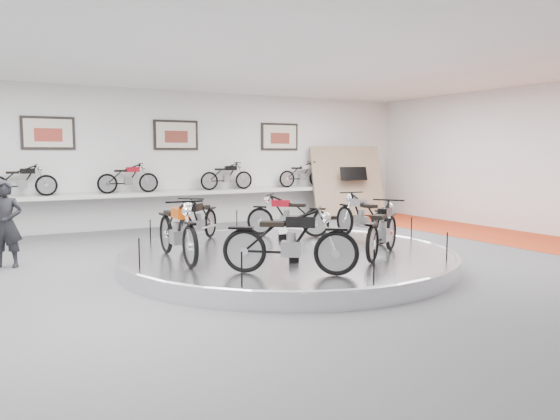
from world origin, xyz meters
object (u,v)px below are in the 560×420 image
display_platform (288,258)px  bike_c (199,219)px  shelf (180,193)px  bike_b (287,215)px  bike_f (382,229)px  visitor (6,224)px  bike_e (290,241)px  bike_d (177,230)px  bike_a (362,216)px

display_platform → bike_c: bike_c is taller
bike_c → display_platform: bearing=76.5°
display_platform → shelf: shelf is taller
bike_b → bike_f: bike_f is taller
bike_f → visitor: 7.08m
visitor → bike_e: bearing=-26.5°
bike_b → visitor: visitor is taller
display_platform → bike_b: (0.91, 1.60, 0.63)m
bike_f → visitor: bearing=110.8°
bike_c → bike_e: bearing=45.3°
shelf → bike_d: bike_d is taller
shelf → bike_b: bike_b is taller
bike_b → visitor: bearing=34.9°
visitor → display_platform: bearing=-5.0°
bike_c → bike_f: size_ratio=0.96×
shelf → bike_d: size_ratio=5.91×
bike_d → bike_e: bearing=33.6°
bike_d → bike_f: bearing=68.9°
shelf → visitor: visitor is taller
shelf → bike_f: size_ratio=6.35×
visitor → bike_f: bearing=-10.4°
bike_e → bike_c: bearing=129.6°
bike_b → bike_f: (0.29, -2.96, 0.03)m
display_platform → visitor: size_ratio=3.84×
bike_d → bike_c: bearing=150.5°
bike_d → visitor: visitor is taller
shelf → bike_b: (0.91, -4.80, -0.22)m
display_platform → bike_b: bearing=60.4°
bike_b → bike_d: size_ratio=0.87×
shelf → visitor: size_ratio=6.61×
display_platform → visitor: (-4.76, 2.45, 0.68)m
bike_a → bike_b: bearing=48.0°
display_platform → shelf: (0.00, 6.40, 0.85)m
shelf → bike_b: bearing=-79.3°
bike_b → bike_f: size_ratio=0.94×
shelf → bike_a: size_ratio=6.34×
bike_d → bike_f: (3.38, -1.44, -0.04)m
shelf → bike_e: size_ratio=6.10×
display_platform → bike_c: size_ratio=3.86×
shelf → bike_e: bearing=-97.0°
bike_b → bike_f: bearing=139.1°
bike_b → bike_e: bike_e is taller
bike_a → bike_d: 4.27m
bike_b → bike_c: bearing=39.5°
shelf → bike_d: (-2.18, -6.33, -0.15)m
bike_d → shelf: bearing=163.0°
display_platform → bike_b: bike_b is taller
display_platform → bike_e: bearing=-118.7°
bike_b → bike_c: bike_c is taller
display_platform → bike_c: (-1.16, 1.74, 0.64)m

